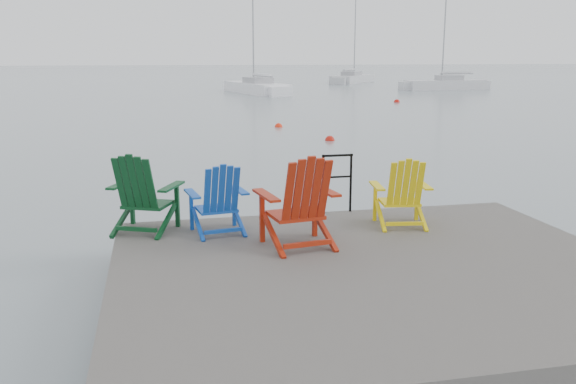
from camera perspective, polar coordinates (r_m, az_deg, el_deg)
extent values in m
plane|color=gray|center=(7.27, 8.24, -10.53)|extent=(400.00, 400.00, 0.00)
cube|color=#2B2826|center=(7.13, 8.34, -7.57)|extent=(6.00, 5.00, 0.20)
cylinder|color=black|center=(9.01, -13.50, -8.16)|extent=(0.26, 0.26, 1.20)
cylinder|color=black|center=(9.33, 3.43, -7.11)|extent=(0.26, 0.26, 1.20)
cylinder|color=black|center=(10.36, 18.04, -5.69)|extent=(0.26, 0.26, 1.20)
cylinder|color=black|center=(9.23, 3.29, 0.75)|extent=(0.04, 0.04, 0.90)
cylinder|color=black|center=(9.35, 5.89, 0.87)|extent=(0.04, 0.04, 0.90)
cylinder|color=black|center=(9.21, 4.65, 3.43)|extent=(0.48, 0.04, 0.04)
cylinder|color=black|center=(9.27, 4.61, 1.41)|extent=(0.44, 0.03, 0.03)
cube|color=#0A3818|center=(8.58, -12.98, -1.14)|extent=(0.73, 0.70, 0.04)
cube|color=#0A3818|center=(8.92, -14.39, -1.01)|extent=(0.07, 0.07, 0.61)
cube|color=#0A3818|center=(8.64, -10.33, -1.24)|extent=(0.07, 0.07, 0.61)
cube|color=#0A3818|center=(8.66, -15.34, 0.71)|extent=(0.39, 0.66, 0.03)
cube|color=#0A3818|center=(8.35, -10.84, 0.51)|extent=(0.39, 0.66, 0.03)
cube|color=#0A3818|center=(8.19, -14.13, 0.76)|extent=(0.60, 0.47, 0.74)
cube|color=#1043A8|center=(8.33, -6.72, -1.58)|extent=(0.57, 0.52, 0.04)
cube|color=#1043A8|center=(8.46, -9.02, -1.74)|extent=(0.05, 0.05, 0.54)
cube|color=#1043A8|center=(8.59, -5.07, -1.40)|extent=(0.05, 0.05, 0.54)
cube|color=#1043A8|center=(8.19, -8.95, -0.16)|extent=(0.20, 0.60, 0.03)
cube|color=#1043A8|center=(8.34, -4.56, 0.19)|extent=(0.20, 0.60, 0.03)
cube|color=#1043A8|center=(7.96, -6.23, 0.15)|extent=(0.50, 0.31, 0.66)
cube|color=#981E0B|center=(7.71, 0.69, -2.16)|extent=(0.69, 0.63, 0.05)
cube|color=#981E0B|center=(7.81, -2.44, -2.36)|extent=(0.07, 0.07, 0.65)
cube|color=#981E0B|center=(8.06, 2.52, -1.89)|extent=(0.07, 0.07, 0.65)
cube|color=#981E0B|center=(7.48, -2.06, -0.30)|extent=(0.24, 0.72, 0.03)
cube|color=#981E0B|center=(7.77, 3.48, 0.16)|extent=(0.24, 0.72, 0.03)
cube|color=#981E0B|center=(7.27, 1.79, 0.11)|extent=(0.61, 0.38, 0.80)
cube|color=yellow|center=(8.78, 10.37, -0.94)|extent=(0.58, 0.54, 0.04)
cube|color=yellow|center=(8.90, 8.14, -0.96)|extent=(0.05, 0.05, 0.55)
cube|color=yellow|center=(9.05, 11.96, -0.89)|extent=(0.05, 0.05, 0.55)
cube|color=yellow|center=(8.63, 8.32, 0.58)|extent=(0.21, 0.61, 0.03)
cube|color=yellow|center=(8.79, 12.56, 0.63)|extent=(0.21, 0.61, 0.03)
cube|color=yellow|center=(8.41, 10.97, 0.73)|extent=(0.51, 0.32, 0.67)
cube|color=white|center=(48.80, -3.03, 9.53)|extent=(4.12, 9.14, 1.10)
cube|color=#9E9EA3|center=(48.35, -2.84, 10.34)|extent=(2.14, 2.94, 0.55)
cylinder|color=gray|center=(49.26, -3.31, 16.64)|extent=(0.12, 0.12, 11.06)
cube|color=silver|center=(68.50, 6.07, 10.36)|extent=(7.08, 8.39, 1.10)
cube|color=#9E9EA3|center=(68.06, 5.96, 10.93)|extent=(2.85, 3.06, 0.55)
cylinder|color=gray|center=(68.95, 6.31, 15.38)|extent=(0.12, 0.12, 10.96)
cube|color=silver|center=(55.55, 14.49, 9.53)|extent=(7.26, 2.28, 1.10)
cube|color=#9E9EA3|center=(55.70, 14.85, 10.24)|extent=(2.22, 1.43, 0.55)
cylinder|color=gray|center=(55.36, 14.45, 14.73)|extent=(0.12, 0.12, 8.96)
sphere|color=#B8150A|center=(21.11, 3.93, 4.83)|extent=(0.33, 0.33, 0.33)
sphere|color=red|center=(25.13, -0.89, 6.10)|extent=(0.32, 0.32, 0.32)
sphere|color=red|center=(39.45, 10.14, 8.27)|extent=(0.38, 0.38, 0.38)
sphere|color=red|center=(47.06, -2.24, 9.12)|extent=(0.41, 0.41, 0.41)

